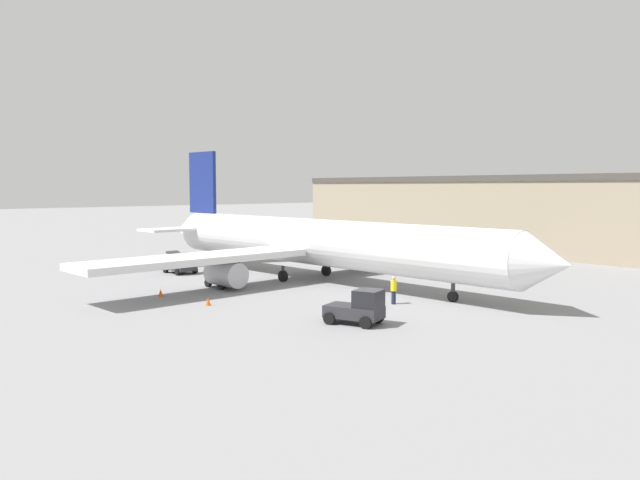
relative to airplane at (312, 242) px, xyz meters
name	(u,v)px	position (x,y,z in m)	size (l,w,h in m)	color
ground_plane	(320,281)	(1.01, 0.05, -3.13)	(400.00, 400.00, 0.00)	gray
terminal_building	(539,214)	(-0.08, 35.76, 1.42)	(66.37, 15.79, 9.08)	gray
airplane	(312,242)	(0.00, 0.00, 0.00)	(43.51, 39.54, 11.27)	silver
ground_crew_worker	(394,289)	(11.97, -2.93, -2.15)	(0.41, 0.41, 1.84)	#1E2338
baggage_tug	(225,275)	(-1.11, -7.80, -2.18)	(2.69, 1.88, 2.10)	beige
belt_loader_truck	(182,263)	(-10.42, -6.50, -2.23)	(3.15, 2.08, 1.92)	#2D2D33
pushback_tug	(359,308)	(14.84, -8.94, -2.19)	(3.59, 2.86, 2.02)	#2D2D33
safety_cone_near	(208,301)	(4.40, -12.50, -2.86)	(0.36, 0.36, 0.55)	#EF590F
safety_cone_far	(161,293)	(-0.62, -13.39, -2.86)	(0.36, 0.36, 0.55)	#EF590F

